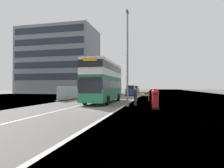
{
  "coord_description": "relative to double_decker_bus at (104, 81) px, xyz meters",
  "views": [
    {
      "loc": [
        5.1,
        -15.05,
        1.89
      ],
      "look_at": [
        0.55,
        4.89,
        2.2
      ],
      "focal_mm": 30.46,
      "sensor_mm": 36.0,
      "label": 1
    }
  ],
  "objects": [
    {
      "name": "car_receding_far",
      "position": [
        0.31,
        35.42,
        -1.56
      ],
      "size": [
        1.93,
        3.84,
        2.12
      ],
      "color": "navy",
      "rests_on": "ground"
    },
    {
      "name": "car_receding_mid",
      "position": [
        0.93,
        25.7,
        -1.55
      ],
      "size": [
        1.97,
        4.38,
        2.14
      ],
      "color": "gray",
      "rests_on": "ground"
    },
    {
      "name": "ground",
      "position": [
        1.5,
        -6.92,
        -2.6
      ],
      "size": [
        140.0,
        280.0,
        0.1
      ],
      "color": "#565451"
    },
    {
      "name": "lamppost_foreground",
      "position": [
        3.4,
        -3.66,
        1.9
      ],
      "size": [
        0.29,
        0.7,
        9.39
      ],
      "color": "gray",
      "rests_on": "ground"
    },
    {
      "name": "bare_tree_far_verge_near",
      "position": [
        -14.86,
        35.62,
        0.06
      ],
      "size": [
        2.84,
        1.99,
        5.06
      ],
      "color": "#4C3D2D",
      "rests_on": "ground"
    },
    {
      "name": "double_decker_bus",
      "position": [
        0.0,
        0.0,
        0.0
      ],
      "size": [
        2.84,
        10.39,
        4.81
      ],
      "color": "#1E6B47",
      "rests_on": "ground"
    },
    {
      "name": "construction_site_fence",
      "position": [
        -6.42,
        12.19,
        -1.58
      ],
      "size": [
        0.44,
        24.0,
        2.03
      ],
      "color": "#A8AAAD",
      "rests_on": "ground"
    },
    {
      "name": "backdrop_office_block",
      "position": [
        -22.84,
        31.26,
        7.19
      ],
      "size": [
        22.47,
        13.12,
        19.49
      ],
      "color": "gray",
      "rests_on": "ground"
    },
    {
      "name": "pedestrian_at_kerb",
      "position": [
        4.05,
        -2.64,
        -1.65
      ],
      "size": [
        0.34,
        0.34,
        1.79
      ],
      "color": "#2D3342",
      "rests_on": "ground"
    },
    {
      "name": "red_pillar_postbox",
      "position": [
        6.04,
        -5.68,
        -1.6
      ],
      "size": [
        0.65,
        0.65,
        1.74
      ],
      "color": "black",
      "rests_on": "ground"
    },
    {
      "name": "roadworks_barrier",
      "position": [
        4.4,
        3.9,
        -1.79
      ],
      "size": [
        1.79,
        0.56,
        1.19
      ],
      "color": "orange",
      "rests_on": "ground"
    },
    {
      "name": "car_oncoming_near",
      "position": [
        0.79,
        19.47,
        -1.52
      ],
      "size": [
        1.92,
        4.14,
        2.21
      ],
      "color": "navy",
      "rests_on": "ground"
    }
  ]
}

